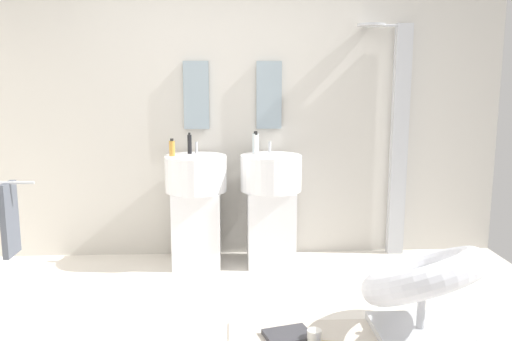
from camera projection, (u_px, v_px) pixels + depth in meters
The scene contains 15 objects.
ground_plane at pixel (237, 338), 3.34m from camera, with size 4.80×3.60×0.04m, color silver.
rear_partition at pixel (233, 111), 4.73m from camera, with size 4.80×0.10×2.60m, color beige.
pedestal_sink_left at pixel (197, 204), 4.52m from camera, with size 0.52×0.52×1.05m.
pedestal_sink_right at pixel (271, 203), 4.55m from camera, with size 0.52×0.52×1.05m.
vanity_mirror_left at pixel (196, 95), 4.62m from camera, with size 0.22×0.03×0.59m, color #8C9EA8.
vanity_mirror_right at pixel (269, 95), 4.66m from camera, with size 0.22×0.03×0.59m, color #8C9EA8.
shower_column at pixel (398, 136), 4.72m from camera, with size 0.49×0.24×2.05m.
lounge_chair at pixel (423, 283), 3.25m from camera, with size 1.10×1.10×0.65m.
towel_rack at pixel (6, 222), 3.58m from camera, with size 0.37×0.22×0.95m.
magazine_charcoal at pixel (288, 335), 3.27m from camera, with size 0.28×0.21×0.03m, color #38383D.
coffee_mug at pixel (314, 336), 3.21m from camera, with size 0.09×0.09×0.08m, color white.
soap_bottle_amber at pixel (172, 148), 4.43m from camera, with size 0.05×0.05×0.15m.
soap_bottle_white at pixel (256, 144), 4.53m from camera, with size 0.04×0.04×0.18m.
soap_bottle_black at pixel (190, 144), 4.56m from camera, with size 0.04×0.04×0.18m.
soap_bottle_clear at pixel (256, 143), 4.59m from camera, with size 0.06×0.06×0.19m.
Camera 1 is at (-0.04, -3.11, 1.59)m, focal length 37.36 mm.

